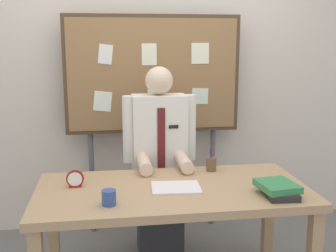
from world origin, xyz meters
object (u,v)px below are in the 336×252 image
object	(u,v)px
desk	(173,201)
bulletin_board	(153,78)
person	(160,168)
desk_clock	(75,179)
pen_holder	(211,164)
coffee_mug	(109,198)
open_notebook	(176,188)
book_stack	(278,189)

from	to	relation	value
desk	bulletin_board	distance (m)	1.22
bulletin_board	person	bearing A→B (deg)	-90.00
desk_clock	pen_holder	bearing A→B (deg)	12.08
desk	desk_clock	distance (m)	0.62
desk	coffee_mug	xyz separation A→B (m)	(-0.39, -0.22, 0.13)
desk	coffee_mug	distance (m)	0.47
person	pen_holder	world-z (taller)	person
person	bulletin_board	bearing A→B (deg)	90.00
person	bulletin_board	world-z (taller)	bulletin_board
person	coffee_mug	world-z (taller)	person
bulletin_board	open_notebook	xyz separation A→B (m)	(0.02, -1.03, -0.58)
book_stack	open_notebook	bearing A→B (deg)	161.10
coffee_mug	person	bearing A→B (deg)	65.09
bulletin_board	coffee_mug	size ratio (longest dim) A/B	21.50
person	bulletin_board	distance (m)	0.77
coffee_mug	bulletin_board	bearing A→B (deg)	72.45
desk	open_notebook	size ratio (longest dim) A/B	5.64
person	desk_clock	distance (m)	0.80
bulletin_board	desk_clock	world-z (taller)	bulletin_board
person	book_stack	xyz separation A→B (m)	(0.59, -0.83, 0.11)
coffee_mug	pen_holder	size ratio (longest dim) A/B	0.53
bulletin_board	coffee_mug	world-z (taller)	bulletin_board
open_notebook	coffee_mug	world-z (taller)	coffee_mug
desk	open_notebook	bearing A→B (deg)	-48.53
desk	bulletin_board	size ratio (longest dim) A/B	0.91
desk	open_notebook	xyz separation A→B (m)	(0.02, -0.02, 0.09)
open_notebook	pen_holder	xyz separation A→B (m)	(0.30, 0.32, 0.04)
person	coffee_mug	bearing A→B (deg)	-114.91
pen_holder	coffee_mug	bearing A→B (deg)	-143.77
book_stack	open_notebook	size ratio (longest dim) A/B	0.98
bulletin_board	open_notebook	distance (m)	1.19
desk	open_notebook	distance (m)	0.10
pen_holder	desk_clock	bearing A→B (deg)	-167.92
bulletin_board	pen_holder	xyz separation A→B (m)	(0.32, -0.71, -0.54)
book_stack	coffee_mug	distance (m)	0.98
desk	desk_clock	size ratio (longest dim) A/B	15.52
open_notebook	coffee_mug	distance (m)	0.46
book_stack	desk_clock	xyz separation A→B (m)	(-1.18, 0.32, 0.01)
bulletin_board	book_stack	bearing A→B (deg)	-64.31
open_notebook	desk_clock	bearing A→B (deg)	168.86
book_stack	pen_holder	world-z (taller)	pen_holder
desk	person	distance (m)	0.62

